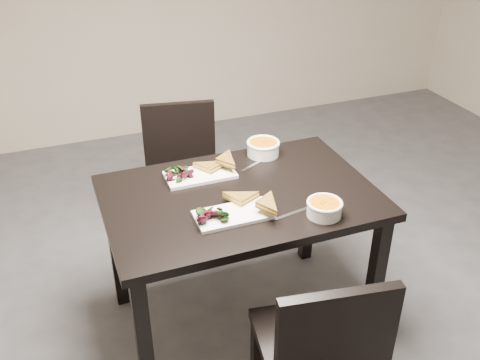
{
  "coord_description": "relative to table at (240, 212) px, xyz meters",
  "views": [
    {
      "loc": [
        -1.22,
        -1.8,
        2.02
      ],
      "look_at": [
        -0.49,
        0.11,
        0.82
      ],
      "focal_mm": 40.49,
      "sensor_mm": 36.0,
      "label": 1
    }
  ],
  "objects": [
    {
      "name": "cutlery_near",
      "position": [
        0.15,
        -0.23,
        0.1
      ],
      "size": [
        0.18,
        0.05,
        0.0
      ],
      "primitive_type": "cube",
      "rotation": [
        0.0,
        0.0,
        0.18
      ],
      "color": "silver",
      "rests_on": "table"
    },
    {
      "name": "chair_far",
      "position": [
        -0.06,
        0.78,
        -0.17
      ],
      "size": [
        0.49,
        0.49,
        0.85
      ],
      "rotation": [
        0.0,
        0.0,
        -0.18
      ],
      "color": "black",
      "rests_on": "ground"
    },
    {
      "name": "soup_bowl_far",
      "position": [
        0.24,
        0.31,
        0.14
      ],
      "size": [
        0.17,
        0.17,
        0.07
      ],
      "color": "white",
      "rests_on": "table"
    },
    {
      "name": "cutlery_far",
      "position": [
        0.16,
        0.22,
        0.1
      ],
      "size": [
        0.17,
        0.1,
        0.0
      ],
      "primitive_type": "cube",
      "rotation": [
        0.0,
        0.0,
        0.48
      ],
      "color": "silver",
      "rests_on": "table"
    },
    {
      "name": "soup_bowl_near",
      "position": [
        0.27,
        -0.28,
        0.14
      ],
      "size": [
        0.15,
        0.15,
        0.07
      ],
      "color": "white",
      "rests_on": "table"
    },
    {
      "name": "plate_near",
      "position": [
        -0.09,
        -0.16,
        0.11
      ],
      "size": [
        0.32,
        0.16,
        0.02
      ],
      "primitive_type": "cube",
      "color": "white",
      "rests_on": "table"
    },
    {
      "name": "salad_far",
      "position": [
        -0.22,
        0.21,
        0.14
      ],
      "size": [
        0.1,
        0.09,
        0.04
      ],
      "primitive_type": null,
      "color": "black",
      "rests_on": "plate_far"
    },
    {
      "name": "table",
      "position": [
        0.0,
        0.0,
        0.0
      ],
      "size": [
        1.2,
        0.8,
        0.75
      ],
      "color": "black",
      "rests_on": "ground"
    },
    {
      "name": "ground",
      "position": [
        0.49,
        -0.11,
        -0.65
      ],
      "size": [
        5.0,
        5.0,
        0.0
      ],
      "primitive_type": "plane",
      "color": "#47474C",
      "rests_on": "ground"
    },
    {
      "name": "plate_far",
      "position": [
        -0.12,
        0.21,
        0.11
      ],
      "size": [
        0.32,
        0.16,
        0.02
      ],
      "primitive_type": "cube",
      "color": "white",
      "rests_on": "table"
    },
    {
      "name": "salad_near",
      "position": [
        -0.19,
        -0.16,
        0.14
      ],
      "size": [
        0.1,
        0.09,
        0.04
      ],
      "primitive_type": null,
      "color": "black",
      "rests_on": "plate_near"
    },
    {
      "name": "sandwich_near",
      "position": [
        -0.02,
        -0.14,
        0.14
      ],
      "size": [
        0.2,
        0.18,
        0.05
      ],
      "primitive_type": null,
      "rotation": [
        0.0,
        0.0,
        0.44
      ],
      "color": "olive",
      "rests_on": "plate_near"
    },
    {
      "name": "sandwich_far",
      "position": [
        -0.06,
        0.19,
        0.14
      ],
      "size": [
        0.2,
        0.19,
        0.05
      ],
      "primitive_type": null,
      "rotation": [
        0.0,
        0.0,
        0.55
      ],
      "color": "olive",
      "rests_on": "plate_far"
    },
    {
      "name": "chair_near",
      "position": [
        0.05,
        -0.71,
        -0.17
      ],
      "size": [
        0.48,
        0.48,
        0.85
      ],
      "rotation": [
        0.0,
        0.0,
        -0.15
      ],
      "color": "black",
      "rests_on": "ground"
    }
  ]
}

